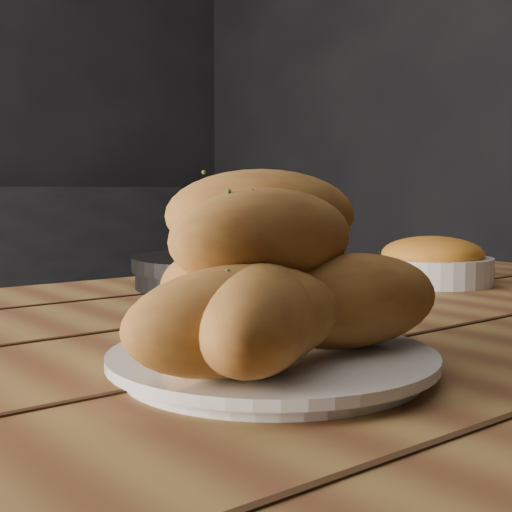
# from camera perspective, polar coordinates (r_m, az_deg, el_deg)

# --- Properties ---
(table) EXTENTS (1.52, 0.97, 0.75)m
(table) POSITION_cam_1_polar(r_m,az_deg,el_deg) (0.76, 3.02, -12.55)
(table) COLOR olive
(table) RESTS_ON ground
(plate) EXTENTS (0.25, 0.25, 0.02)m
(plate) POSITION_cam_1_polar(r_m,az_deg,el_deg) (0.55, 1.30, -8.46)
(plate) COLOR white
(plate) RESTS_ON table
(bread_rolls) EXTENTS (0.29, 0.27, 0.14)m
(bread_rolls) POSITION_cam_1_polar(r_m,az_deg,el_deg) (0.53, 0.83, -1.96)
(bread_rolls) COLOR #A5762D
(bread_rolls) RESTS_ON plate
(skillet) EXTENTS (0.41, 0.29, 0.05)m
(skillet) POSITION_cam_1_polar(r_m,az_deg,el_deg) (1.04, -1.99, -1.16)
(skillet) COLOR black
(skillet) RESTS_ON table
(bowl) EXTENTS (0.18, 0.18, 0.07)m
(bowl) POSITION_cam_1_polar(r_m,az_deg,el_deg) (1.10, 13.92, -0.48)
(bowl) COLOR white
(bowl) RESTS_ON table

